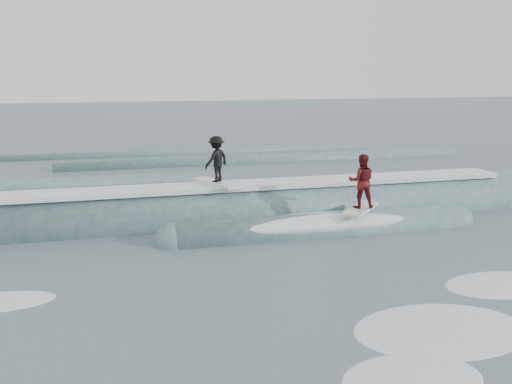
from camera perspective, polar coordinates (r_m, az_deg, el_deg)
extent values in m
plane|color=#3C5258|center=(12.72, 6.83, -10.22)|extent=(160.00, 160.00, 0.00)
cylinder|color=#37565C|center=(18.89, -0.78, -2.65)|extent=(20.78, 2.11, 2.11)
cylinder|color=#37565C|center=(17.40, 6.77, -4.03)|extent=(9.00, 1.20, 1.20)
sphere|color=#37565C|center=(16.34, -8.13, -5.14)|extent=(1.20, 1.20, 1.20)
sphere|color=#37565C|center=(19.47, 19.21, -2.89)|extent=(1.20, 1.20, 1.20)
cube|color=white|center=(18.63, -0.79, 0.70)|extent=(18.00, 1.30, 0.14)
ellipsoid|color=white|center=(17.32, 6.80, -3.07)|extent=(7.60, 1.30, 0.60)
cube|color=silver|center=(18.39, -3.95, 0.90)|extent=(1.33, 2.05, 0.10)
imported|color=black|center=(18.25, -3.99, 3.32)|extent=(1.09, 1.01, 1.47)
cube|color=silver|center=(17.70, 10.40, -1.69)|extent=(1.76, 1.84, 0.10)
imported|color=#4E0E10|center=(17.51, 10.50, 1.08)|extent=(0.94, 0.82, 1.64)
ellipsoid|color=white|center=(9.86, 15.37, -17.58)|extent=(2.45, 1.67, 0.10)
ellipsoid|color=white|center=(14.35, 23.32, -8.51)|extent=(2.18, 1.49, 0.10)
ellipsoid|color=white|center=(11.62, 17.98, -12.98)|extent=(3.63, 2.47, 0.10)
cylinder|color=#37565C|center=(30.50, 1.44, 3.03)|extent=(22.00, 0.80, 0.80)
cylinder|color=#37565C|center=(33.57, -6.79, 3.79)|extent=(22.00, 0.60, 0.60)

